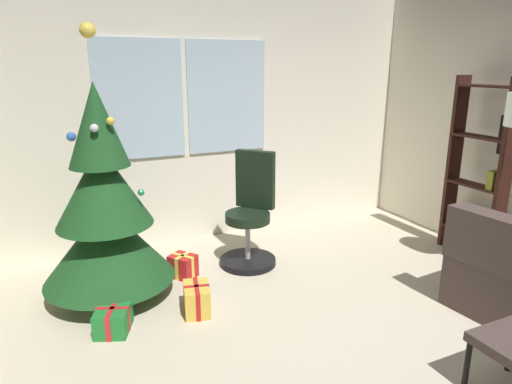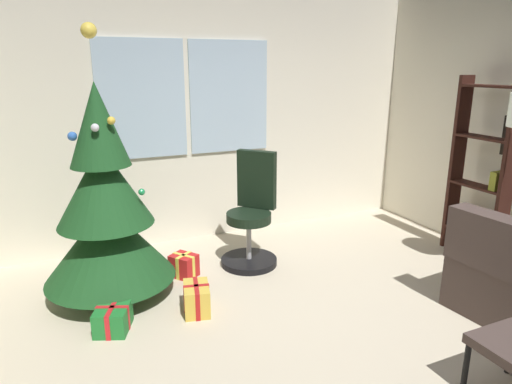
{
  "view_description": "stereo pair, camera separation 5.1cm",
  "coord_description": "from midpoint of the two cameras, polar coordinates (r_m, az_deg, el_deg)",
  "views": [
    {
      "loc": [
        -1.76,
        -2.24,
        1.93
      ],
      "look_at": [
        -0.3,
        0.86,
        0.97
      ],
      "focal_mm": 31.83,
      "sensor_mm": 36.0,
      "label": 1
    },
    {
      "loc": [
        -1.72,
        -2.26,
        1.93
      ],
      "look_at": [
        -0.3,
        0.86,
        0.97
      ],
      "focal_mm": 31.83,
      "sensor_mm": 36.0,
      "label": 2
    }
  ],
  "objects": [
    {
      "name": "bookshelf",
      "position": [
        5.11,
        25.78,
        1.35
      ],
      "size": [
        0.18,
        0.64,
        1.83
      ],
      "color": "#331812",
      "rests_on": "ground_plane"
    },
    {
      "name": "office_chair",
      "position": [
        4.51,
        -1.06,
        -3.57
      ],
      "size": [
        0.58,
        0.58,
        1.12
      ],
      "color": "black",
      "rests_on": "ground_plane"
    },
    {
      "name": "ground_plane",
      "position": [
        3.47,
        10.77,
        -19.46
      ],
      "size": [
        4.78,
        5.01,
        0.1
      ],
      "primitive_type": "cube",
      "color": "beige"
    },
    {
      "name": "gift_box_gold",
      "position": [
        3.79,
        -7.84,
        -13.17
      ],
      "size": [
        0.26,
        0.34,
        0.23
      ],
      "color": "gold",
      "rests_on": "ground_plane"
    },
    {
      "name": "gift_box_red",
      "position": [
        4.38,
        -9.49,
        -9.17
      ],
      "size": [
        0.29,
        0.3,
        0.22
      ],
      "color": "red",
      "rests_on": "ground_plane"
    },
    {
      "name": "gift_box_green",
      "position": [
        3.69,
        -17.9,
        -15.0
      ],
      "size": [
        0.33,
        0.36,
        0.2
      ],
      "color": "#1E722D",
      "rests_on": "ground_plane"
    },
    {
      "name": "holiday_tree",
      "position": [
        3.96,
        -18.82,
        -2.45
      ],
      "size": [
        1.09,
        1.09,
        2.24
      ],
      "color": "#4C331E",
      "rests_on": "ground_plane"
    },
    {
      "name": "wall_back_with_windows",
      "position": [
        5.13,
        -5.6,
        10.26
      ],
      "size": [
        4.78,
        0.12,
        2.89
      ],
      "color": "silver",
      "rests_on": "ground_plane"
    }
  ]
}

